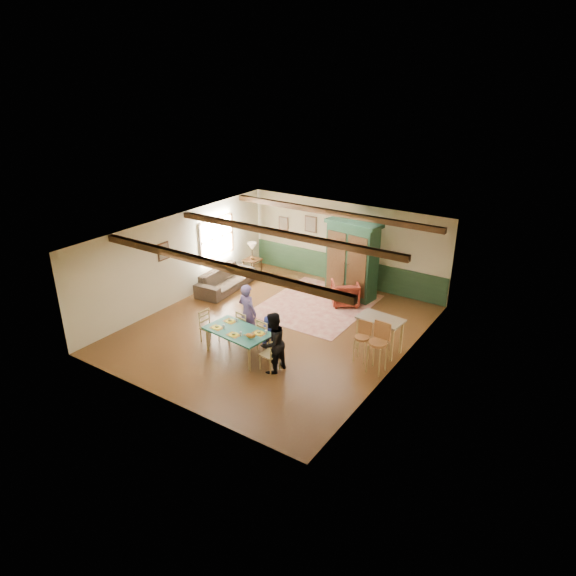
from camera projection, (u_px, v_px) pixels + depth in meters
The scene contains 35 objects.
floor at pixel (275, 328), 14.10m from camera, with size 8.00×8.00×0.00m, color #4E2D15.
wall_back at pixel (345, 244), 16.63m from camera, with size 7.00×0.02×2.70m, color beige.
wall_left at pixel (179, 258), 15.35m from camera, with size 0.02×8.00×2.70m, color beige.
wall_right at pixel (399, 316), 11.79m from camera, with size 0.02×8.00×2.70m, color beige.
ceiling at pixel (274, 234), 13.04m from camera, with size 7.00×8.00×0.02m, color white.
wainscot_back at pixel (344, 270), 16.97m from camera, with size 6.95×0.03×0.90m, color #223F27.
ceiling_beam_front at pixel (214, 264), 11.31m from camera, with size 6.95×0.16×0.16m, color #311E0D.
ceiling_beam_mid at pixel (283, 234), 13.38m from camera, with size 6.95×0.16×0.16m, color #311E0D.
ceiling_beam_back at pixel (331, 212), 15.37m from camera, with size 6.95×0.16×0.16m, color #311E0D.
window_left at pixel (217, 238), 16.56m from camera, with size 0.06×1.60×1.30m, color white, non-canonical shape.
picture_left_wall at pixel (163, 251), 14.72m from camera, with size 0.04×0.42×0.52m, color gray, non-canonical shape.
picture_back_a at pixel (311, 224), 17.09m from camera, with size 0.45×0.04×0.55m, color gray, non-canonical shape.
picture_back_b at pixel (283, 224), 17.71m from camera, with size 0.38×0.04×0.48m, color gray, non-canonical shape.
dining_table at pixel (238, 343), 12.68m from camera, with size 1.64×0.91×0.68m, color #206858, non-canonical shape.
dining_chair_far_left at pixel (246, 326), 13.32m from camera, with size 0.38×0.40×0.86m, color tan, non-canonical shape.
dining_chair_far_right at pixel (267, 334), 12.89m from camera, with size 0.38×0.40×0.86m, color tan, non-canonical shape.
dining_chair_end_left at pixel (209, 327), 13.26m from camera, with size 0.38×0.40×0.86m, color tan, non-canonical shape.
dining_chair_end_right at pixel (270, 353), 12.03m from camera, with size 0.38×0.40×0.86m, color tan, non-canonical shape.
person_man at pixel (247, 313), 13.23m from camera, with size 0.57×0.38×1.57m, color slate.
person_woman at pixel (272, 343), 11.85m from camera, with size 0.73×0.57×1.50m, color black.
person_child at pixel (269, 332), 12.93m from camera, with size 0.45×0.29×0.91m, color #27379F.
cat at pixel (250, 335), 12.15m from camera, with size 0.33×0.13×0.16m, color orange, non-canonical shape.
place_setting_near_left at pixel (217, 326), 12.65m from camera, with size 0.36×0.27×0.11m, color yellow, non-canonical shape.
place_setting_near_center at pixel (234, 333), 12.31m from camera, with size 0.36×0.27×0.11m, color yellow, non-canonical shape.
place_setting_far_left at pixel (230, 319), 12.98m from camera, with size 0.36×0.27×0.11m, color yellow, non-canonical shape.
place_setting_far_right at pixel (259, 331), 12.39m from camera, with size 0.36×0.27×0.11m, color yellow, non-canonical shape.
area_rug at pixel (316, 305), 15.50m from camera, with size 2.93×3.48×0.01m, color beige.
armoire at pixel (352, 260), 15.65m from camera, with size 1.71×0.68×2.41m, color #133120.
armchair at pixel (345, 293), 15.41m from camera, with size 0.79×0.81×0.74m, color #4E150F.
sofa at pixel (226, 279), 16.51m from camera, with size 2.26×0.88×0.66m, color #392E23.
end_table at pixel (253, 268), 17.49m from camera, with size 0.52×0.52×0.64m, color #311E0D, non-canonical shape.
table_lamp at pixel (252, 251), 17.25m from camera, with size 0.32×0.32×0.58m, color beige, non-canonical shape.
counter_table at pixel (379, 335), 12.81m from camera, with size 1.11×0.65×0.92m, color beige, non-canonical shape.
bar_stool_left at pixel (362, 342), 12.37m from camera, with size 0.36×0.40×1.02m, color #B17645, non-canonical shape.
bar_stool_right at pixel (377, 348), 11.88m from camera, with size 0.43×0.48×1.23m, color #B17645, non-canonical shape.
Camera 1 is at (7.22, -10.23, 6.59)m, focal length 32.00 mm.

